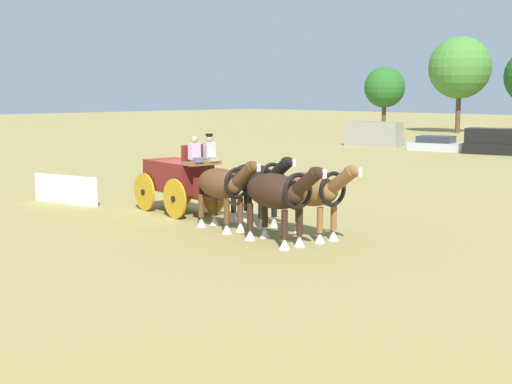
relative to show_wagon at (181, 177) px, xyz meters
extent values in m
plane|color=#9E8C4C|center=(-0.17, 0.02, -1.25)|extent=(220.00, 220.00, 0.00)
cube|color=maroon|center=(-0.17, 0.02, 0.05)|extent=(2.68, 1.63, 1.05)
cube|color=brown|center=(1.35, -0.15, 0.61)|extent=(0.69, 1.28, 0.12)
cube|color=maroon|center=(1.75, -0.19, -0.13)|extent=(0.36, 1.11, 0.60)
cube|color=maroon|center=(1.05, -0.12, 0.95)|extent=(0.19, 1.23, 0.55)
cube|color=gold|center=(-0.17, 0.02, -0.58)|extent=(2.81, 0.46, 0.16)
cylinder|color=gold|center=(0.93, 0.68, -0.58)|extent=(1.35, 0.23, 1.35)
cylinder|color=black|center=(0.93, 0.68, -0.58)|extent=(0.22, 0.20, 0.20)
cylinder|color=gold|center=(0.76, -0.87, -0.58)|extent=(1.35, 0.23, 1.35)
cylinder|color=black|center=(0.76, -0.87, -0.58)|extent=(0.22, 0.20, 0.20)
cylinder|color=gold|center=(-1.09, 0.91, -0.58)|extent=(1.35, 0.23, 1.35)
cylinder|color=black|center=(-1.09, 0.91, -0.58)|extent=(0.22, 0.20, 0.20)
cylinder|color=gold|center=(-1.26, -0.65, -0.58)|extent=(1.35, 0.23, 1.35)
cylinder|color=black|center=(-1.26, -0.65, -0.58)|extent=(0.22, 0.20, 0.20)
cylinder|color=brown|center=(2.40, -0.26, -0.53)|extent=(2.60, 0.38, 0.10)
cube|color=#BCB293|center=(1.50, 0.14, 0.75)|extent=(0.43, 0.36, 0.16)
cube|color=silver|center=(1.38, 0.15, 1.03)|extent=(0.28, 0.38, 0.55)
sphere|color=tan|center=(1.38, 0.15, 1.41)|extent=(0.22, 0.22, 0.22)
cylinder|color=black|center=(1.38, 0.15, 1.54)|extent=(0.24, 0.24, 0.08)
cube|color=slate|center=(1.44, -0.46, 0.75)|extent=(0.43, 0.36, 0.16)
cube|color=silver|center=(1.32, -0.45, 1.03)|extent=(0.28, 0.38, 0.55)
sphere|color=tan|center=(1.32, -0.45, 1.41)|extent=(0.22, 0.22, 0.22)
ellipsoid|color=black|center=(3.36, 0.29, 0.22)|extent=(2.13, 1.18, 0.97)
cylinder|color=black|center=(4.10, 0.47, -0.56)|extent=(0.18, 0.18, 0.74)
cone|color=silver|center=(4.10, 0.47, -1.09)|extent=(0.30, 0.30, 0.32)
cylinder|color=black|center=(4.04, -0.06, -0.56)|extent=(0.18, 0.18, 0.74)
cone|color=silver|center=(4.04, -0.06, -1.09)|extent=(0.30, 0.30, 0.32)
cylinder|color=black|center=(2.68, 0.63, -0.56)|extent=(0.18, 0.18, 0.74)
cone|color=silver|center=(2.68, 0.63, -1.09)|extent=(0.30, 0.30, 0.32)
cylinder|color=black|center=(2.62, 0.10, -0.56)|extent=(0.18, 0.18, 0.74)
cone|color=silver|center=(2.62, 0.10, -1.09)|extent=(0.30, 0.30, 0.32)
cylinder|color=black|center=(4.64, 0.15, 0.63)|extent=(0.98, 0.46, 0.81)
ellipsoid|color=black|center=(5.01, 0.11, 0.88)|extent=(0.62, 0.32, 0.32)
cube|color=silver|center=(5.28, 0.07, 0.88)|extent=(0.07, 0.11, 0.24)
torus|color=black|center=(4.27, 0.19, 0.32)|extent=(0.23, 1.00, 0.99)
cylinder|color=black|center=(2.30, 0.40, -0.08)|extent=(0.14, 0.14, 0.80)
ellipsoid|color=brown|center=(3.22, -1.01, 0.18)|extent=(2.04, 1.14, 0.93)
cylinder|color=brown|center=(3.92, -0.83, -0.58)|extent=(0.18, 0.18, 0.72)
cone|color=silver|center=(3.92, -0.83, -1.10)|extent=(0.30, 0.30, 0.31)
cylinder|color=brown|center=(3.87, -1.34, -0.58)|extent=(0.18, 0.18, 0.72)
cone|color=silver|center=(3.87, -1.34, -1.10)|extent=(0.30, 0.30, 0.31)
cylinder|color=brown|center=(2.57, -0.68, -0.58)|extent=(0.18, 0.18, 0.72)
cone|color=silver|center=(2.57, -0.68, -1.10)|extent=(0.30, 0.30, 0.31)
cylinder|color=brown|center=(2.51, -1.19, -0.58)|extent=(0.18, 0.18, 0.72)
cone|color=silver|center=(2.51, -1.19, -1.10)|extent=(0.30, 0.30, 0.31)
cylinder|color=brown|center=(4.46, -1.14, 0.58)|extent=(0.98, 0.46, 0.81)
ellipsoid|color=brown|center=(4.82, -1.18, 0.83)|extent=(0.62, 0.32, 0.32)
cube|color=silver|center=(5.10, -1.21, 0.83)|extent=(0.07, 0.11, 0.24)
torus|color=black|center=(4.09, -1.10, 0.28)|extent=(0.22, 0.97, 0.96)
cylinder|color=black|center=(2.20, -0.90, -0.12)|extent=(0.14, 0.14, 0.80)
ellipsoid|color=brown|center=(5.95, 0.00, 0.18)|extent=(2.26, 1.21, 0.98)
cylinder|color=brown|center=(6.73, 0.19, -0.59)|extent=(0.18, 0.18, 0.71)
cone|color=silver|center=(6.73, 0.19, -1.10)|extent=(0.30, 0.30, 0.30)
cylinder|color=brown|center=(6.67, -0.35, -0.59)|extent=(0.18, 0.18, 0.71)
cone|color=silver|center=(6.67, -0.35, -1.10)|extent=(0.30, 0.30, 0.30)
cylinder|color=brown|center=(5.22, 0.35, -0.59)|extent=(0.18, 0.18, 0.71)
cone|color=silver|center=(5.22, 0.35, -1.10)|extent=(0.30, 0.30, 0.30)
cylinder|color=brown|center=(5.16, -0.18, -0.59)|extent=(0.18, 0.18, 0.71)
cone|color=silver|center=(5.16, -0.18, -1.10)|extent=(0.30, 0.30, 0.30)
cylinder|color=brown|center=(7.28, -0.14, 0.59)|extent=(0.98, 0.46, 0.81)
ellipsoid|color=brown|center=(7.65, -0.18, 0.84)|extent=(0.62, 0.32, 0.32)
cube|color=silver|center=(7.93, -0.21, 0.84)|extent=(0.07, 0.11, 0.24)
torus|color=black|center=(6.92, -0.10, 0.28)|extent=(0.23, 1.01, 1.00)
cylinder|color=black|center=(4.82, 0.13, -0.12)|extent=(0.14, 0.14, 0.80)
ellipsoid|color=#331E14|center=(5.80, -1.29, 0.23)|extent=(2.25, 1.22, 0.99)
cylinder|color=#331E14|center=(6.58, -1.10, -0.56)|extent=(0.18, 0.18, 0.74)
cone|color=silver|center=(6.58, -1.10, -1.09)|extent=(0.30, 0.30, 0.32)
cylinder|color=#331E14|center=(6.52, -1.64, -0.56)|extent=(0.18, 0.18, 0.74)
cone|color=silver|center=(6.52, -1.64, -1.09)|extent=(0.30, 0.30, 0.32)
cylinder|color=#331E14|center=(5.08, -0.94, -0.56)|extent=(0.18, 0.18, 0.74)
cone|color=silver|center=(5.08, -0.94, -1.09)|extent=(0.30, 0.30, 0.32)
cylinder|color=#331E14|center=(5.02, -1.48, -0.56)|extent=(0.18, 0.18, 0.74)
cone|color=silver|center=(5.02, -1.48, -1.09)|extent=(0.30, 0.30, 0.32)
cylinder|color=#331E14|center=(7.13, -1.44, 0.64)|extent=(0.98, 0.46, 0.81)
ellipsoid|color=#331E14|center=(7.50, -1.48, 0.90)|extent=(0.62, 0.32, 0.32)
cube|color=silver|center=(7.78, -1.51, 0.90)|extent=(0.07, 0.11, 0.24)
torus|color=black|center=(6.77, -1.40, 0.33)|extent=(0.23, 1.02, 1.01)
cylinder|color=black|center=(4.68, -1.17, -0.07)|extent=(0.14, 0.14, 0.80)
cube|color=gray|center=(-13.45, 30.01, -0.88)|extent=(4.65, 2.77, 0.73)
cube|color=gray|center=(-13.45, 30.01, 0.07)|extent=(4.44, 2.59, 1.17)
cube|color=silver|center=(-7.57, 29.77, -0.96)|extent=(4.42, 2.84, 0.58)
cube|color=#2D333D|center=(-7.77, 29.72, -0.43)|extent=(2.79, 2.31, 0.48)
cube|color=black|center=(-2.75, 30.06, -0.88)|extent=(5.46, 2.93, 0.74)
cube|color=black|center=(-2.75, 30.06, 0.00)|extent=(5.23, 2.74, 1.02)
cylinder|color=brown|center=(-28.39, 52.53, 0.31)|extent=(0.50, 0.50, 3.13)
sphere|color=#286623|center=(-28.39, 52.53, 3.53)|extent=(4.71, 4.71, 4.71)
cylinder|color=brown|center=(-17.99, 50.89, 0.99)|extent=(0.50, 0.50, 4.48)
sphere|color=#478433|center=(-17.99, 50.89, 5.46)|extent=(6.38, 6.38, 6.38)
cube|color=silver|center=(-4.61, -1.90, -0.70)|extent=(3.10, 0.89, 1.10)
camera|label=1|loc=(19.10, -15.11, 2.96)|focal=48.95mm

